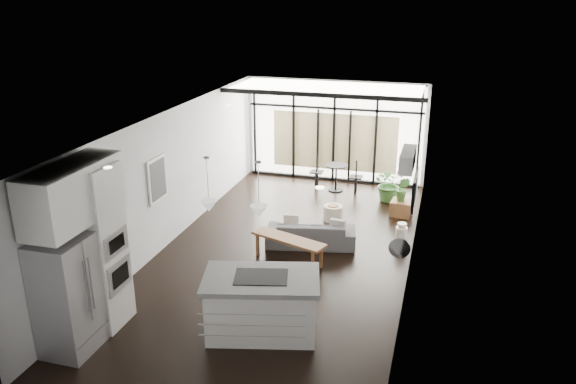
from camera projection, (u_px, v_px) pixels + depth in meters
The scene contains 27 objects.
floor at pixel (284, 254), 11.46m from camera, with size 5.00×10.00×0.00m, color black.
ceiling at pixel (284, 120), 10.50m from camera, with size 5.00×10.00×0.00m, color white.
wall_left at pixel (168, 179), 11.63m from camera, with size 0.02×10.00×2.80m, color silver.
wall_right at pixel (414, 203), 10.33m from camera, with size 0.02×10.00×2.80m, color silver.
wall_back at pixel (335, 131), 15.49m from camera, with size 5.00×0.02×2.80m, color silver.
wall_front at pixel (162, 331), 6.46m from camera, with size 5.00×0.02×2.80m, color silver.
glazing at pixel (334, 132), 15.39m from camera, with size 5.00×0.20×2.80m, color black.
skylight at pixel (328, 87), 14.12m from camera, with size 4.70×1.90×0.06m, color white.
neighbour_building at pixel (334, 142), 15.55m from camera, with size 3.50×0.02×1.60m, color beige.
island at pixel (262, 305), 8.72m from camera, with size 1.78×1.06×0.97m, color silver.
cooktop at pixel (261, 277), 8.55m from camera, with size 0.81×0.54×0.01m, color black.
fridge at pixel (68, 295), 8.19m from camera, with size 0.70×0.87×1.80m, color #99999E.
appliance_column at pixel (97, 247), 8.70m from camera, with size 0.69×0.72×2.67m, color silver.
upper_cabinets at pixel (73, 193), 8.04m from camera, with size 0.62×1.75×0.86m, color silver.
pendant_left at pixel (209, 206), 8.48m from camera, with size 0.26×0.26×0.18m, color white.
pendant_right at pixel (259, 211), 8.27m from camera, with size 0.26×0.26×0.18m, color white.
sofa at pixel (311, 229), 11.76m from camera, with size 1.84×0.54×0.72m, color #48484A.
console_bench at pixel (289, 250), 11.09m from camera, with size 1.57×0.39×0.50m, color brown.
pouf at pixel (333, 213), 13.09m from camera, with size 0.45×0.45×0.36m, color silver.
crate at pixel (401, 208), 13.38m from camera, with size 0.48×0.48×0.36m, color brown.
plant_tall at pixel (390, 187), 14.23m from camera, with size 0.83×0.92×0.72m, color #386B2D.
plant_crate at pixel (402, 196), 13.27m from camera, with size 0.33×0.61×0.27m, color #386B2D.
milk_can at pixel (401, 234), 11.81m from camera, with size 0.25×0.25×0.49m, color silver.
bistro_set at pixel (336, 178), 14.95m from camera, with size 1.51×0.60×0.73m, color black.
tv at pixel (415, 190), 11.28m from camera, with size 0.05×1.10×0.65m, color black.
ac_unit at pixel (408, 159), 9.28m from camera, with size 0.22×0.90×0.30m, color white.
framed_art at pixel (157, 179), 11.11m from camera, with size 0.04×0.70×0.90m, color black.
Camera 1 is at (2.92, -9.91, 5.12)m, focal length 35.00 mm.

